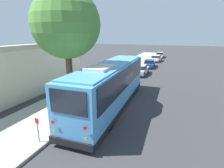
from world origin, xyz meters
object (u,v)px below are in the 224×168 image
Objects in this scene: parked_sedan_tan at (160,55)px; sign_post_near at (38,130)px; sign_post_far at (57,115)px; parked_sedan_white at (156,58)px; parked_sedan_blue at (149,64)px; shuttle_bus at (111,83)px; parked_sedan_silver at (140,70)px; street_tree at (67,19)px.

sign_post_near is (-37.19, 1.57, 0.23)m from parked_sedan_tan.
parked_sedan_white is at bearing -3.20° from sign_post_far.
shuttle_bus is at bearing 176.44° from parked_sedan_blue.
shuttle_bus is 11.93m from parked_sedan_silver.
sign_post_far reaches higher than sign_post_near.
parked_sedan_silver is at bearing -4.54° from sign_post_far.
street_tree is 5.87× the size of sign_post_far.
parked_sedan_blue is 0.98× the size of parked_sedan_white.
shuttle_bus is 8.97× the size of sign_post_near.
parked_sedan_tan is 3.01× the size of sign_post_far.
sign_post_far is (-22.09, 1.46, 0.35)m from parked_sedan_blue.
street_tree is (-1.28, 2.60, 4.43)m from shuttle_bus.
parked_sedan_silver is 1.01× the size of parked_sedan_blue.
parked_sedan_white is 3.05× the size of sign_post_far.
parked_sedan_white is at bearing -1.88° from parked_sedan_silver.
sign_post_far is at bearing -179.60° from parked_sedan_white.
parked_sedan_blue is at bearing -177.78° from parked_sedan_white.
sign_post_near is (-23.55, 1.46, 0.24)m from parked_sedan_blue.
street_tree reaches higher than parked_sedan_silver.
street_tree is (-19.11, 2.41, 5.73)m from parked_sedan_blue.
parked_sedan_tan reaches higher than parked_sedan_white.
street_tree is at bearing 114.18° from shuttle_bus.
street_tree is (-26.17, 2.58, 5.73)m from parked_sedan_white.
parked_sedan_silver is 17.62m from sign_post_near.
shuttle_bus reaches higher than sign_post_far.
parked_sedan_white is (13.03, -0.35, -0.04)m from parked_sedan_silver.
sign_post_far is (-16.11, 1.28, 0.31)m from parked_sedan_silver.
parked_sedan_blue is (5.98, -0.18, -0.04)m from parked_sedan_silver.
sign_post_far is (-35.73, 1.57, 0.34)m from parked_sedan_tan.
street_tree reaches higher than sign_post_far.
parked_sedan_blue is 13.64m from parked_sedan_tan.
parked_sedan_silver is at bearing -4.16° from sign_post_near.
parked_sedan_tan is (13.64, -0.11, 0.01)m from parked_sedan_blue.
parked_sedan_tan is (31.47, 0.07, -1.29)m from shuttle_bus.
sign_post_far is at bearing 156.86° from shuttle_bus.
shuttle_bus is at bearing -21.13° from sign_post_far.
sign_post_far is at bearing 175.13° from parked_sedan_silver.
parked_sedan_blue is 3.48× the size of sign_post_near.
sign_post_near is at bearing 175.50° from parked_sedan_silver.
sign_post_near reaches higher than parked_sedan_blue.
parked_sedan_tan is at bearing -2.42° from sign_post_near.
shuttle_bus is at bearing -63.82° from street_tree.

